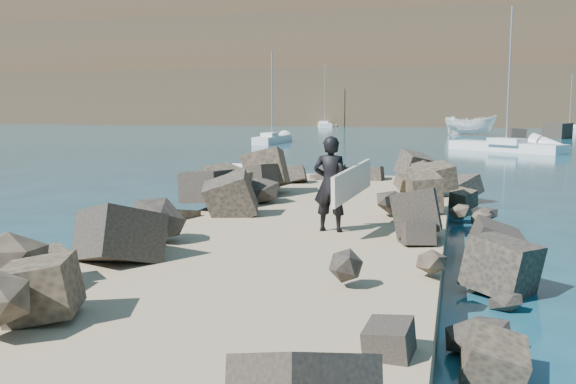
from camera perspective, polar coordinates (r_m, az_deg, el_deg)
name	(u,v)px	position (r m, az deg, el deg)	size (l,w,h in m)	color
ground	(300,255)	(13.79, 1.06, -5.66)	(800.00, 800.00, 0.00)	#0F384C
jetty	(274,264)	(11.84, -1.24, -6.38)	(6.00, 26.00, 0.60)	#8C7759
riprap_left	(143,239)	(13.32, -12.75, -4.12)	(2.60, 22.00, 1.00)	#272321
riprap_right	(437,256)	(11.85, 13.12, -5.58)	(2.60, 22.00, 1.00)	black
headland	(488,56)	(173.66, 17.35, 11.47)	(360.00, 140.00, 32.00)	#2D4919
surfboard_resting	(230,181)	(18.49, -5.20, 0.97)	(0.60, 2.41, 0.08)	white
boat_imported	(470,125)	(75.42, 15.90, 5.73)	(2.19, 5.82, 2.25)	silver
surfer_with_board	(334,184)	(13.18, 4.08, 0.75)	(1.03, 2.43, 1.97)	black
sailboat_c	(506,147)	(48.54, 18.81, 3.85)	(8.03, 6.78, 10.27)	silver
sailboat_d	(569,129)	(89.39, 23.72, 5.13)	(1.78, 6.15, 7.43)	silver
sailboat_e	(324,125)	(102.08, 3.26, 5.98)	(3.91, 8.54, 9.93)	silver
sailboat_a	(272,139)	(56.19, -1.44, 4.70)	(1.68, 6.67, 8.03)	silver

